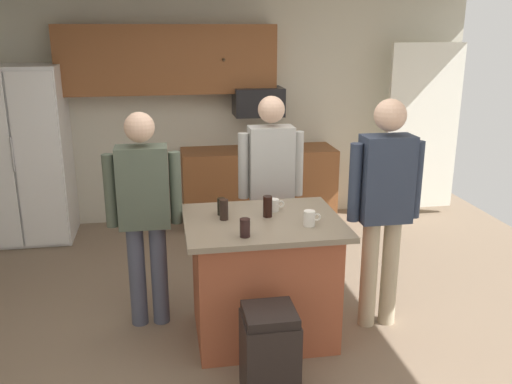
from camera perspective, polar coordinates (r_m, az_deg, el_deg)
name	(u,v)px	position (r m, az deg, el deg)	size (l,w,h in m)	color
floor	(238,332)	(4.42, -1.90, -14.28)	(7.04, 7.04, 0.00)	#7F6B56
back_wall	(204,112)	(6.64, -5.38, 8.22)	(6.40, 0.10, 2.60)	beige
french_door_window_panel	(423,128)	(6.99, 16.84, 6.34)	(0.90, 0.06, 2.00)	white
cabinet_run_upper	(168,59)	(6.36, -9.08, 13.38)	(2.40, 0.38, 0.75)	brown
cabinet_run_lower	(258,186)	(6.59, 0.25, 0.65)	(1.80, 0.63, 0.90)	brown
refrigerator	(22,155)	(6.45, -23.00, 3.53)	(0.94, 0.76, 1.90)	white
microwave_over_range	(258,102)	(6.40, 0.23, 9.33)	(0.56, 0.40, 0.32)	black
kitchen_island	(263,277)	(4.19, 0.70, -8.77)	(1.14, 0.94, 0.93)	#AD5638
person_elder_center	(271,180)	(4.78, 1.54, 1.25)	(0.57, 0.23, 1.73)	#383842
person_host_foreground	(384,199)	(4.23, 13.14, -0.69)	(0.57, 0.24, 1.79)	tan
person_guest_by_door	(144,206)	(4.24, -11.48, -1.47)	(0.57, 0.22, 1.69)	#4C5166
tumbler_amber	(268,206)	(4.05, 1.21, -1.51)	(0.07, 0.07, 0.16)	black
glass_stout_tall	(245,228)	(3.68, -1.15, -3.72)	(0.07, 0.07, 0.13)	black
mug_ceramic_white	(274,205)	(4.19, 1.87, -1.34)	(0.12, 0.08, 0.09)	white
glass_pilsner	(221,206)	(4.11, -3.60, -1.50)	(0.06, 0.06, 0.13)	black
mug_blue_stoneware	(310,218)	(3.90, 5.57, -2.72)	(0.12, 0.08, 0.11)	white
glass_short_whisky	(224,210)	(4.00, -3.34, -1.83)	(0.06, 0.06, 0.15)	black
trash_bin	(269,354)	(3.62, 1.40, -16.37)	(0.34, 0.34, 0.61)	black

